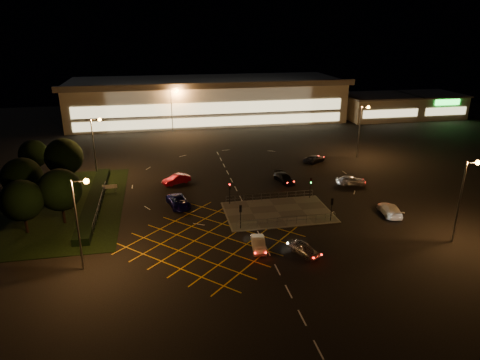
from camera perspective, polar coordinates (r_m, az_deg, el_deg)
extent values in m
plane|color=black|center=(60.16, 2.71, -3.74)|extent=(180.00, 180.00, 0.00)
cube|color=#4C4944|center=(58.85, 5.07, -4.29)|extent=(14.00, 9.00, 0.12)
cube|color=black|center=(65.85, -23.09, -3.21)|extent=(18.00, 30.00, 0.08)
cube|color=black|center=(64.74, -18.83, -2.60)|extent=(2.00, 26.00, 1.00)
cube|color=beige|center=(117.81, -4.44, 10.54)|extent=(70.00, 25.00, 10.00)
cube|color=slate|center=(117.07, -4.51, 13.05)|extent=(72.00, 26.50, 0.60)
cube|color=#FFEAA5|center=(105.53, -3.62, 9.46)|extent=(66.00, 0.20, 3.00)
cube|color=#FFEAA5|center=(106.16, -3.58, 7.76)|extent=(66.00, 0.20, 2.20)
cube|color=beige|center=(124.55, 17.87, 9.23)|extent=(18.00, 14.00, 6.00)
cube|color=slate|center=(124.05, 18.02, 10.66)|extent=(18.80, 14.80, 0.40)
cube|color=#FFEAA5|center=(118.59, 19.45, 8.36)|extent=(15.30, 0.20, 2.00)
cube|color=beige|center=(132.91, 24.02, 9.10)|extent=(14.00, 14.00, 6.00)
cube|color=slate|center=(132.44, 24.22, 10.43)|extent=(14.80, 14.80, 0.40)
cube|color=#FFEAA5|center=(127.34, 25.76, 8.26)|extent=(11.90, 0.20, 2.00)
cube|color=#19E533|center=(126.88, 25.95, 9.30)|extent=(7.00, 0.30, 1.40)
cylinder|color=slate|center=(46.51, -20.85, -5.76)|extent=(0.20, 0.20, 10.00)
cylinder|color=slate|center=(44.62, -20.71, -0.15)|extent=(1.40, 0.12, 0.12)
sphere|color=orange|center=(44.52, -19.82, -0.15)|extent=(0.56, 0.56, 0.56)
cylinder|color=slate|center=(55.07, 27.20, -2.72)|extent=(0.20, 0.20, 10.00)
cylinder|color=slate|center=(54.02, 28.58, 2.06)|extent=(1.40, 0.12, 0.12)
sphere|color=orange|center=(54.48, 29.15, 2.05)|extent=(0.56, 0.56, 0.56)
cylinder|color=slate|center=(74.77, -18.89, 4.03)|extent=(0.20, 0.20, 10.00)
cylinder|color=slate|center=(73.59, -18.76, 7.66)|extent=(1.40, 0.12, 0.12)
sphere|color=orange|center=(73.51, -18.21, 7.67)|extent=(0.56, 0.56, 0.56)
cylinder|color=slate|center=(84.59, 15.58, 6.14)|extent=(0.20, 0.20, 10.00)
cylinder|color=slate|center=(83.95, 16.32, 9.32)|extent=(1.40, 0.12, 0.12)
sphere|color=orange|center=(84.27, 16.75, 9.29)|extent=(0.56, 0.56, 0.56)
cylinder|color=slate|center=(103.32, -9.09, 9.03)|extent=(0.20, 0.20, 10.00)
cylinder|color=slate|center=(102.57, -8.84, 11.68)|extent=(1.40, 0.12, 0.12)
sphere|color=orange|center=(102.60, -8.44, 11.68)|extent=(0.56, 0.56, 0.56)
cylinder|color=slate|center=(113.78, 11.72, 9.86)|extent=(0.20, 0.20, 10.00)
cylinder|color=slate|center=(113.35, 12.23, 12.25)|extent=(1.40, 0.12, 0.12)
sphere|color=orange|center=(113.63, 12.56, 12.21)|extent=(0.56, 0.56, 0.56)
cylinder|color=black|center=(53.37, 0.06, -5.02)|extent=(0.10, 0.10, 3.00)
cube|color=black|center=(52.87, 0.06, -3.84)|extent=(0.28, 0.18, 0.90)
sphere|color=#19FF33|center=(52.99, 0.04, -3.78)|extent=(0.16, 0.16, 0.16)
cylinder|color=black|center=(56.70, 12.08, -3.93)|extent=(0.10, 0.10, 3.00)
cube|color=black|center=(56.23, 12.17, -2.81)|extent=(0.28, 0.18, 0.90)
sphere|color=#19FF33|center=(56.34, 12.12, -2.76)|extent=(0.16, 0.16, 0.16)
cylinder|color=black|center=(60.59, -1.39, -1.88)|extent=(0.10, 0.10, 3.00)
cube|color=black|center=(60.16, -1.39, -0.82)|extent=(0.28, 0.18, 0.90)
sphere|color=#FF0C0C|center=(60.04, -1.37, -0.86)|extent=(0.16, 0.16, 0.16)
cylinder|color=black|center=(63.55, 9.34, -1.09)|extent=(0.10, 0.10, 3.00)
cube|color=black|center=(63.13, 9.40, -0.07)|extent=(0.28, 0.18, 0.90)
sphere|color=#19FF33|center=(63.02, 9.45, -0.11)|extent=(0.16, 0.16, 0.16)
cylinder|color=black|center=(58.77, -26.62, -5.23)|extent=(0.36, 0.36, 2.52)
sphere|color=black|center=(57.64, -27.09, -2.45)|extent=(5.04, 5.04, 5.04)
cylinder|color=black|center=(66.40, -26.61, -2.35)|extent=(0.36, 0.36, 2.70)
sphere|color=black|center=(65.34, -27.05, 0.33)|extent=(5.40, 5.40, 5.40)
cylinder|color=black|center=(72.71, -22.06, 0.24)|extent=(0.36, 0.36, 2.88)
sphere|color=black|center=(71.68, -22.42, 2.89)|extent=(5.76, 5.76, 5.76)
cylinder|color=black|center=(79.73, -25.52, 1.20)|extent=(0.36, 0.36, 2.34)
sphere|color=black|center=(78.95, -25.83, 3.17)|extent=(4.68, 4.68, 4.68)
cylinder|color=black|center=(59.51, -22.46, -4.18)|extent=(0.36, 0.36, 2.70)
sphere|color=black|center=(58.33, -22.89, -1.22)|extent=(5.40, 5.40, 5.40)
imported|color=#A8A9B0|center=(48.78, 8.55, -9.06)|extent=(3.08, 4.25, 1.35)
imported|color=silver|center=(49.29, 2.48, -8.51)|extent=(1.92, 4.22, 1.34)
imported|color=#0E0E56|center=(60.87, -8.21, -2.87)|extent=(3.62, 5.78, 1.49)
imported|color=black|center=(69.94, 5.93, 0.26)|extent=(3.01, 5.18, 1.41)
imported|color=silver|center=(70.59, 14.58, -0.04)|extent=(4.95, 2.86, 1.58)
imported|color=maroon|center=(69.63, -8.48, 0.09)|extent=(4.79, 3.41, 1.50)
imported|color=black|center=(81.07, 9.89, 2.80)|extent=(5.09, 4.38, 1.30)
imported|color=silver|center=(61.16, 19.35, -3.73)|extent=(2.87, 5.46, 1.51)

